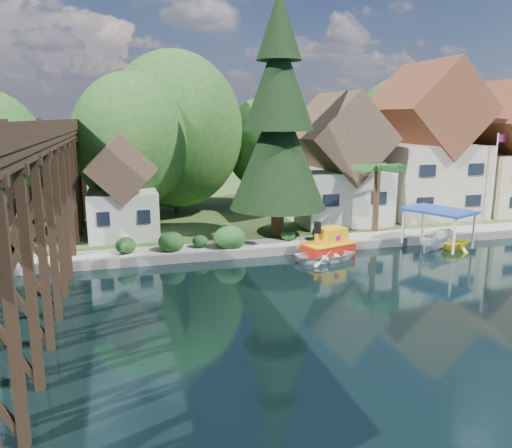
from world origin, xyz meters
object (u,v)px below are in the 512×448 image
Objects in this scene: flagpole at (496,168)px; boat_white_a at (327,254)px; tugboat at (329,245)px; house_right at (508,156)px; trestle_bridge at (28,194)px; palm_tree at (378,170)px; conifer at (278,122)px; house_left at (335,167)px; house_center at (424,150)px; boat_canopy at (437,232)px; shed at (122,193)px; boat_yellow at (455,240)px.

flagpole is 19.81m from boat_white_a.
house_right is at bearing 21.87° from tugboat.
palm_tree is (24.17, 5.59, 0.09)m from trestle_bridge.
conifer is at bearing 21.20° from trestle_bridge.
boat_white_a is (-5.07, -10.13, -4.70)m from house_left.
trestle_bridge is 7.82× the size of palm_tree.
house_left is at bearing -26.63° from boat_white_a.
house_center is at bearing 17.68° from conifer.
house_right reaches higher than palm_tree.
flagpole reaches higher than boat_canopy.
house_right is 2.92× the size of boat_white_a.
palm_tree is (19.17, -3.74, 1.61)m from shed.
trestle_bridge is at bearing -174.36° from tugboat.
house_left is 4.05× the size of boat_yellow.
house_right reaches higher than tugboat.
shed is 2.88× the size of boat_yellow.
house_right reaches higher than house_left.
shed reaches higher than boat_white_a.
boat_yellow is at bearing -20.36° from shed.
shed is 15.91m from boat_white_a.
house_left is 10.92m from tugboat.
house_center is at bearing 3.18° from house_left.
trestle_bridge is at bearing -166.98° from palm_tree.
house_left is 0.62× the size of conifer.
boat_white_a is at bearing -161.52° from flagpole.
shed is 12.80m from conifer.
house_center is 5.10× the size of boat_yellow.
shed is at bearing 61.81° from trestle_bridge.
house_left is at bearing 102.62° from palm_tree.
shed is at bearing -175.23° from house_left.
house_left is at bearing 33.89° from conifer.
house_right is 17.18m from boat_yellow.
house_left reaches higher than shed.
conifer is 2.34× the size of flagpole.
trestle_bridge is 33.96m from house_center.
shed is 1.39× the size of palm_tree.
house_right is 1.59× the size of shed.
boat_yellow is at bearing -110.78° from house_center.
flagpole is (19.89, 0.48, -3.91)m from conifer.
shed is at bearing 56.24° from boat_white_a.
shed reaches higher than boat_yellow.
boat_white_a is at bearing -156.29° from house_right.
boat_canopy is (8.14, -0.66, 0.50)m from tugboat.
conifer reaches higher than house_right.
trestle_bridge is 5.63× the size of shed.
house_left reaches higher than flagpole.
flagpole reaches higher than palm_tree.
house_left is 8.99m from conifer.
flagpole is at bearing -54.00° from boat_yellow.
trestle_bridge is at bearing -165.21° from house_right.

